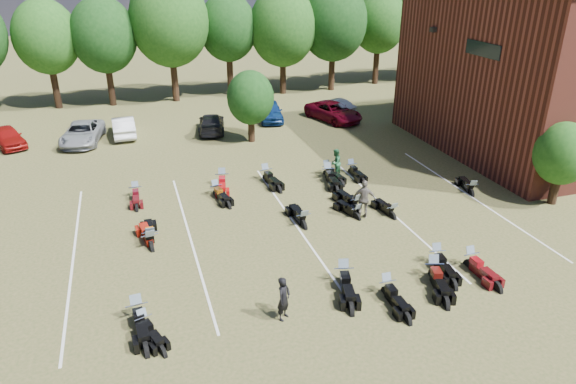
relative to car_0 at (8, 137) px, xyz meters
name	(u,v)px	position (x,y,z in m)	size (l,w,h in m)	color
ground	(378,243)	(17.99, -19.43, -0.68)	(160.00, 160.00, 0.00)	brown
car_0	(8,137)	(0.00, 0.00, 0.00)	(1.61, 4.00, 1.36)	maroon
car_1	(123,126)	(7.53, 0.04, 0.02)	(1.49, 4.28, 1.41)	silver
car_2	(82,133)	(4.79, -0.69, 0.02)	(2.32, 5.03, 1.40)	gray
car_3	(211,123)	(13.71, -0.90, -0.03)	(1.83, 4.51, 1.31)	black
car_4	(271,111)	(18.66, 0.64, 0.05)	(1.74, 4.32, 1.47)	navy
car_5	(334,106)	(24.06, 0.74, -0.04)	(1.36, 3.91, 1.29)	#A1A39E
car_6	(333,112)	(23.37, -0.91, 0.03)	(2.35, 5.11, 1.42)	#590515
car_7	(420,100)	(31.85, 0.35, -0.04)	(1.80, 4.42, 1.28)	#35363A
person_black	(284,299)	(12.36, -23.20, 0.16)	(0.61, 0.40, 1.68)	black
person_green	(335,163)	(19.13, -11.54, 0.14)	(0.80, 0.63, 1.65)	#225D36
person_grey	(364,199)	(18.41, -16.90, 0.30)	(1.15, 0.48, 1.96)	#5E5750
motorcycle_0	(139,320)	(7.44, -21.74, -0.68)	(0.78, 2.46, 1.37)	black
motorcycle_1	(145,330)	(7.62, -22.36, -0.68)	(0.64, 2.01, 1.12)	black
motorcycle_2	(343,283)	(15.24, -21.82, -0.68)	(0.80, 2.50, 1.40)	black
motorcycle_3	(386,295)	(16.48, -23.05, -0.68)	(0.71, 2.24, 1.25)	black
motorcycle_4	(436,264)	(19.47, -21.73, -0.68)	(0.74, 2.32, 1.30)	black
motorcycle_5	(432,278)	(18.76, -22.60, -0.68)	(0.79, 2.49, 1.39)	black
motorcycle_6	(469,267)	(20.67, -22.37, -0.68)	(0.74, 2.33, 1.30)	#4A0A0E
motorcycle_7	(151,249)	(8.23, -16.84, -0.68)	(0.77, 2.43, 1.35)	maroon
motorcycle_8	(152,245)	(8.26, -16.57, -0.68)	(0.77, 2.42, 1.35)	black
motorcycle_9	(304,227)	(15.28, -16.98, -0.68)	(0.75, 2.34, 1.31)	black
motorcycle_10	(356,218)	(18.05, -16.93, -0.68)	(0.66, 2.06, 1.15)	black
motorcycle_11	(392,218)	(19.76, -17.39, -0.68)	(0.67, 2.09, 1.16)	black
motorcycle_12	(356,211)	(18.39, -16.17, -0.68)	(0.77, 2.42, 1.35)	black
motorcycle_13	(471,195)	(25.14, -16.25, -0.68)	(0.70, 2.19, 1.22)	black
motorcycle_14	(137,197)	(7.85, -11.11, -0.68)	(0.70, 2.19, 1.22)	#4B0A0F
motorcycle_15	(223,185)	(12.56, -10.88, -0.68)	(0.79, 2.46, 1.37)	#980B0B
motorcycle_16	(266,180)	(15.08, -10.96, -0.68)	(0.78, 2.45, 1.37)	black
motorcycle_17	(216,196)	(11.96, -12.22, -0.68)	(0.71, 2.23, 1.24)	black
motorcycle_18	(328,180)	(18.52, -11.95, -0.68)	(0.80, 2.50, 1.40)	black
motorcycle_19	(327,175)	(18.70, -11.34, -0.68)	(0.73, 2.28, 1.27)	black
motorcycle_20	(351,173)	(20.18, -11.50, -0.68)	(0.69, 2.17, 1.21)	black
tree_line	(224,25)	(16.99, 9.57, 5.63)	(56.00, 6.00, 9.79)	black
young_tree_near_building	(563,154)	(28.49, -18.43, 2.07)	(2.80, 2.80, 4.16)	black
young_tree_midfield	(250,98)	(15.99, -3.93, 2.41)	(3.20, 3.20, 4.70)	black
parking_lines	(294,223)	(14.99, -16.43, -0.67)	(20.10, 14.00, 0.01)	silver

